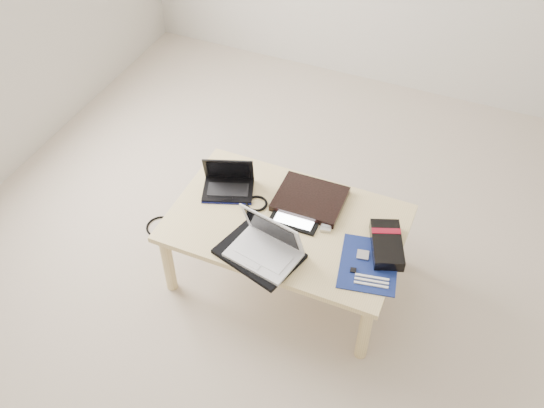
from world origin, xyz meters
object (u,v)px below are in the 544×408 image
at_px(coffee_table, 286,228).
at_px(netbook, 228,184).
at_px(gpu_box, 387,245).

xyz_separation_m(coffee_table, netbook, (-0.35, 0.09, 0.09)).
distance_m(coffee_table, gpu_box, 0.49).
bearing_deg(netbook, gpu_box, -5.04).
relative_size(coffee_table, netbook, 3.74).
relative_size(netbook, gpu_box, 0.99).
bearing_deg(gpu_box, netbook, 174.96).
relative_size(coffee_table, gpu_box, 3.72).
bearing_deg(gpu_box, coffee_table, -177.83).
xyz_separation_m(netbook, gpu_box, (0.83, -0.07, -0.01)).
bearing_deg(netbook, coffee_table, -14.66).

